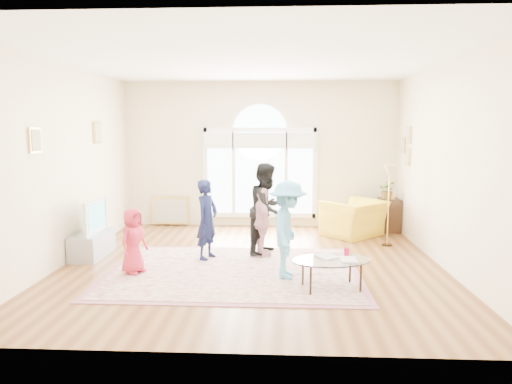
{
  "coord_description": "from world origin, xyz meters",
  "views": [
    {
      "loc": [
        0.42,
        -7.13,
        2.14
      ],
      "look_at": [
        0.05,
        0.3,
        1.13
      ],
      "focal_mm": 32.0,
      "sensor_mm": 36.0,
      "label": 1
    }
  ],
  "objects_px": {
    "area_rug": "(233,271)",
    "coffee_table": "(331,261)",
    "tv_console": "(92,244)",
    "television": "(91,216)",
    "armchair": "(354,218)"
  },
  "relations": [
    {
      "from": "area_rug",
      "to": "coffee_table",
      "type": "height_order",
      "value": "coffee_table"
    },
    {
      "from": "tv_console",
      "to": "television",
      "type": "xyz_separation_m",
      "value": [
        0.01,
        0.0,
        0.49
      ]
    },
    {
      "from": "tv_console",
      "to": "armchair",
      "type": "xyz_separation_m",
      "value": [
        4.71,
        1.77,
        0.15
      ]
    },
    {
      "from": "area_rug",
      "to": "armchair",
      "type": "bearing_deg",
      "value": 48.45
    },
    {
      "from": "area_rug",
      "to": "armchair",
      "type": "relative_size",
      "value": 3.22
    },
    {
      "from": "area_rug",
      "to": "tv_console",
      "type": "xyz_separation_m",
      "value": [
        -2.49,
        0.74,
        0.2
      ]
    },
    {
      "from": "tv_console",
      "to": "coffee_table",
      "type": "bearing_deg",
      "value": -20.41
    },
    {
      "from": "coffee_table",
      "to": "armchair",
      "type": "relative_size",
      "value": 1.07
    },
    {
      "from": "area_rug",
      "to": "tv_console",
      "type": "relative_size",
      "value": 3.6
    },
    {
      "from": "coffee_table",
      "to": "armchair",
      "type": "distance_m",
      "value": 3.32
    },
    {
      "from": "area_rug",
      "to": "tv_console",
      "type": "height_order",
      "value": "tv_console"
    },
    {
      "from": "area_rug",
      "to": "coffee_table",
      "type": "distance_m",
      "value": 1.61
    },
    {
      "from": "television",
      "to": "armchair",
      "type": "distance_m",
      "value": 5.04
    },
    {
      "from": "coffee_table",
      "to": "armchair",
      "type": "xyz_separation_m",
      "value": [
        0.83,
        3.21,
        -0.04
      ]
    },
    {
      "from": "television",
      "to": "coffee_table",
      "type": "distance_m",
      "value": 4.15
    }
  ]
}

